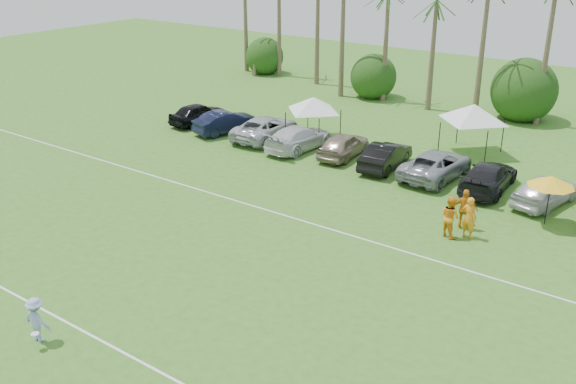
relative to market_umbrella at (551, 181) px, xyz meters
The scene contains 21 objects.
field_lines 17.84m from the market_umbrella, 135.34° to the right, with size 80.00×12.10×0.01m.
palm_tree_4 24.73m from the market_umbrella, 133.40° to the left, with size 2.40×2.40×8.90m.
bush_tree_0 36.64m from the market_umbrella, 149.58° to the left, with size 4.00×4.00×4.00m.
bush_tree_1 26.27m from the market_umbrella, 135.07° to the left, with size 4.00×4.00×4.00m.
bush_tree_2 19.69m from the market_umbrella, 109.57° to the left, with size 4.00×4.00×4.00m.
sideline_player_a 4.45m from the market_umbrella, 125.45° to the right, with size 0.72×0.47×1.97m, color orange.
sideline_player_b 5.19m from the market_umbrella, 129.57° to the right, with size 0.95×0.74×1.95m, color orange.
sideline_player_c 4.21m from the market_umbrella, 137.71° to the right, with size 1.14×0.48×1.95m, color orange.
canopy_tent_left 17.02m from the market_umbrella, 164.12° to the left, with size 4.08×4.08×3.30m.
canopy_tent_right 10.38m from the market_umbrella, 130.66° to the left, with size 4.54×4.54×3.68m.
market_umbrella is the anchor object (origin of this frame).
frisbee_player 22.74m from the market_umbrella, 120.11° to the right, with size 1.13×0.85×1.65m.
parked_car_0 25.13m from the market_umbrella, behind, with size 1.80×4.47×1.52m, color black.
parked_car_1 22.08m from the market_umbrella, behind, with size 1.61×4.62×1.52m, color black.
parked_car_2 19.13m from the market_umbrella, behind, with size 2.53×5.48×1.52m, color #BABBC1.
parked_car_3 16.08m from the market_umbrella, behind, with size 2.13×5.25×1.52m, color silver.
parked_car_4 13.19m from the market_umbrella, 168.08° to the left, with size 1.80×4.47×1.52m, color gray.
parked_car_5 10.19m from the market_umbrella, 166.13° to the left, with size 1.61×4.62×1.52m, color black.
parked_car_6 7.43m from the market_umbrella, 158.17° to the left, with size 2.53×5.48×1.52m, color #91959A.
parked_car_7 4.78m from the market_umbrella, 145.21° to the left, with size 2.13×5.25×1.52m, color black.
parked_car_8 2.85m from the market_umbrella, 106.91° to the left, with size 1.80×4.47×1.52m, color silver.
Camera 1 is at (18.82, -9.11, 13.10)m, focal length 40.00 mm.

